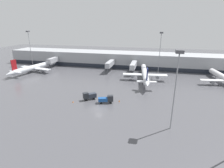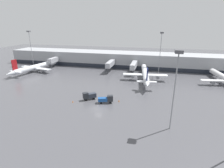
% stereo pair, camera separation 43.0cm
% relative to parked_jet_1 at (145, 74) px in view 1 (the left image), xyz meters
% --- Properties ---
extents(ground_plane, '(320.00, 320.00, 0.00)m').
position_rel_parked_jet_1_xyz_m(ground_plane, '(-12.92, -34.06, -3.35)').
color(ground_plane, '#4C4C51').
extents(terminal_building, '(160.00, 30.89, 9.00)m').
position_rel_parked_jet_1_xyz_m(terminal_building, '(-13.06, 27.75, 1.15)').
color(terminal_building, '#9EA0A5').
rests_on(terminal_building, ground_plane).
extents(parked_jet_1, '(21.44, 37.37, 9.35)m').
position_rel_parked_jet_1_xyz_m(parked_jet_1, '(0.00, 0.00, 0.00)').
color(parked_jet_1, silver).
rests_on(parked_jet_1, ground_plane).
extents(parked_jet_2, '(21.12, 36.61, 9.23)m').
position_rel_parked_jet_1_xyz_m(parked_jet_2, '(-62.65, 2.15, -0.67)').
color(parked_jet_2, silver).
rests_on(parked_jet_2, ground_plane).
extents(service_truck_0, '(4.77, 4.22, 2.89)m').
position_rel_parked_jet_1_xyz_m(service_truck_0, '(-18.28, -27.98, -1.75)').
color(service_truck_0, '#2D333D').
rests_on(service_truck_0, ground_plane).
extents(service_truck_3, '(5.45, 3.07, 2.74)m').
position_rel_parked_jet_1_xyz_m(service_truck_3, '(-11.47, -29.22, -1.88)').
color(service_truck_3, '#19478C').
rests_on(service_truck_3, ground_plane).
extents(traffic_cone_0, '(0.40, 0.40, 0.80)m').
position_rel_parked_jet_1_xyz_m(traffic_cone_0, '(-7.33, -27.23, -2.95)').
color(traffic_cone_0, orange).
rests_on(traffic_cone_0, ground_plane).
extents(traffic_cone_1, '(0.40, 0.40, 0.63)m').
position_rel_parked_jet_1_xyz_m(traffic_cone_1, '(-23.12, -31.63, -3.03)').
color(traffic_cone_1, orange).
rests_on(traffic_cone_1, ground_plane).
extents(apron_light_mast_0, '(1.80, 1.80, 22.23)m').
position_rel_parked_jet_1_xyz_m(apron_light_mast_0, '(-75.50, 17.05, 13.74)').
color(apron_light_mast_0, gray).
rests_on(apron_light_mast_0, ground_plane).
extents(apron_light_mast_1, '(1.80, 1.80, 20.70)m').
position_rel_parked_jet_1_xyz_m(apron_light_mast_1, '(9.12, -40.57, 12.72)').
color(apron_light_mast_1, gray).
rests_on(apron_light_mast_1, ground_plane).
extents(apron_light_mast_2, '(1.80, 1.80, 22.41)m').
position_rel_parked_jet_1_xyz_m(apron_light_mast_2, '(6.57, 14.44, 13.86)').
color(apron_light_mast_2, gray).
rests_on(apron_light_mast_2, ground_plane).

